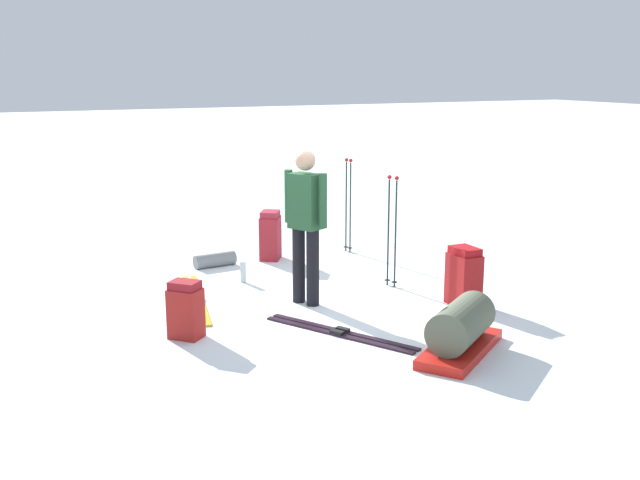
{
  "coord_description": "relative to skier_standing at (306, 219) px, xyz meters",
  "views": [
    {
      "loc": [
        -7.28,
        3.47,
        2.56
      ],
      "look_at": [
        0.0,
        0.0,
        0.7
      ],
      "focal_mm": 42.25,
      "sensor_mm": 36.0,
      "label": 1
    }
  ],
  "objects": [
    {
      "name": "sleeping_mat_rolled",
      "position": [
        1.95,
        0.43,
        -0.86
      ],
      "size": [
        0.24,
        0.57,
        0.18
      ],
      "primitive_type": "cylinder",
      "rotation": [
        0.0,
        1.57,
        1.67
      ],
      "color": "slate",
      "rests_on": "ground_plane"
    },
    {
      "name": "backpack_small_spare",
      "position": [
        1.99,
        -0.38,
        -0.63
      ],
      "size": [
        0.4,
        0.38,
        0.67
      ],
      "color": "maroon",
      "rests_on": "ground_plane"
    },
    {
      "name": "ski_poles_planted_near",
      "position": [
        1.93,
        -1.53,
        -0.22
      ],
      "size": [
        0.15,
        0.09,
        1.33
      ],
      "color": "black",
      "rests_on": "ground_plane"
    },
    {
      "name": "thermos_bottle",
      "position": [
        1.09,
        0.34,
        -0.82
      ],
      "size": [
        0.07,
        0.07,
        0.26
      ],
      "primitive_type": "cylinder",
      "color": "#B3C1C3",
      "rests_on": "ground_plane"
    },
    {
      "name": "gear_sled",
      "position": [
        -1.96,
        -0.66,
        -0.73
      ],
      "size": [
        1.04,
        1.21,
        0.49
      ],
      "color": "red",
      "rests_on": "ground_plane"
    },
    {
      "name": "ski_poles_planted_far",
      "position": [
        0.18,
        -1.2,
        -0.22
      ],
      "size": [
        0.18,
        0.1,
        1.33
      ],
      "color": "black",
      "rests_on": "ground_plane"
    },
    {
      "name": "ski_pair_near",
      "position": [
        0.65,
        1.07,
        -0.94
      ],
      "size": [
        1.89,
        0.54,
        0.05
      ],
      "color": "gold",
      "rests_on": "ground_plane"
    },
    {
      "name": "backpack_bright",
      "position": [
        -0.8,
        -1.53,
        -0.63
      ],
      "size": [
        0.36,
        0.26,
        0.66
      ],
      "color": "maroon",
      "rests_on": "ground_plane"
    },
    {
      "name": "ski_pair_far",
      "position": [
        -1.04,
        0.11,
        -0.94
      ],
      "size": [
        1.58,
        0.98,
        0.05
      ],
      "color": "black",
      "rests_on": "ground_plane"
    },
    {
      "name": "backpack_large_dark",
      "position": [
        -0.49,
        1.49,
        -0.68
      ],
      "size": [
        0.37,
        0.37,
        0.57
      ],
      "color": "maroon",
      "rests_on": "ground_plane"
    },
    {
      "name": "ground_plane",
      "position": [
        0.02,
        -0.18,
        -0.95
      ],
      "size": [
        80.0,
        80.0,
        0.0
      ],
      "primitive_type": "plane",
      "color": "white"
    },
    {
      "name": "skier_standing",
      "position": [
        0.0,
        0.0,
        0.0
      ],
      "size": [
        0.52,
        0.35,
        1.7
      ],
      "color": "black",
      "rests_on": "ground_plane"
    }
  ]
}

